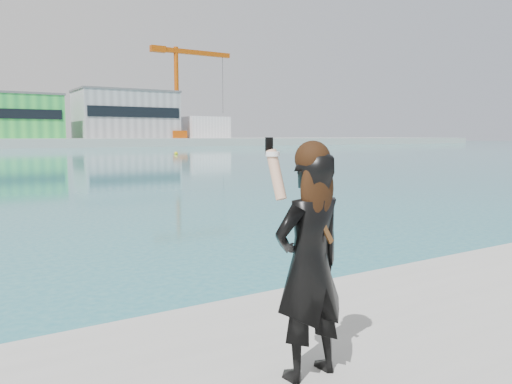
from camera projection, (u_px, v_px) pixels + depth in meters
warehouse_grey_right at (126, 114)px, 132.18m from camera, size 25.50×15.35×12.50m
ancillary_shed at (204, 128)px, 142.55m from camera, size 12.00×10.00×6.00m
dock_crane at (181, 89)px, 133.40m from camera, size 23.00×4.00×24.00m
flagpole_right at (61, 119)px, 117.01m from camera, size 1.28×0.16×8.00m
buoy_near at (176, 155)px, 68.70m from camera, size 0.50×0.50×0.50m
woman at (310, 258)px, 3.48m from camera, size 0.61×0.42×1.70m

